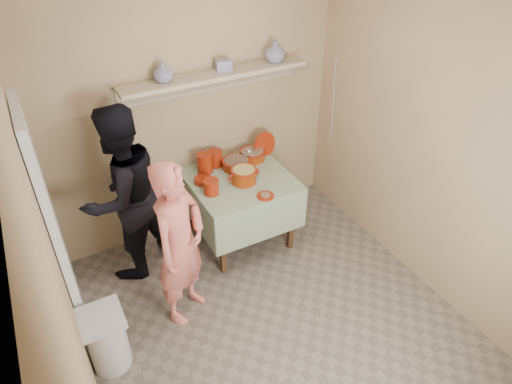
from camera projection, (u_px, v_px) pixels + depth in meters
ground at (282, 332)px, 3.89m from camera, size 3.50×3.50×0.00m
tile_panel at (55, 231)px, 3.43m from camera, size 0.06×0.70×2.00m
plate_stack_a at (205, 163)px, 4.50m from camera, size 0.15×0.15×0.20m
plate_stack_b at (215, 158)px, 4.61m from camera, size 0.14×0.14×0.17m
bowl_stack at (211, 187)px, 4.21m from camera, size 0.15×0.15×0.15m
empty_bowl at (203, 180)px, 4.39m from camera, size 0.17×0.17×0.05m
propped_lid at (265, 145)px, 4.77m from camera, size 0.28×0.12×0.27m
vase_right at (275, 51)px, 4.33m from camera, size 0.22×0.22×0.21m
vase_left at (163, 72)px, 3.92m from camera, size 0.24×0.24×0.18m
ceramic_box at (224, 65)px, 4.16m from camera, size 0.16×0.13×0.10m
person_cook at (180, 245)px, 3.67m from camera, size 0.66×0.63×1.52m
person_helper at (123, 196)px, 4.06m from camera, size 1.03×0.95×1.71m
room_shell at (290, 173)px, 2.96m from camera, size 3.04×3.54×2.62m
serving_table at (240, 188)px, 4.54m from camera, size 0.97×0.97×0.76m
cazuela_meat_a at (236, 163)px, 4.58m from camera, size 0.30×0.30×0.10m
cazuela_meat_b at (252, 154)px, 4.73m from camera, size 0.28×0.28×0.10m
ladle at (250, 151)px, 4.68m from camera, size 0.08×0.26×0.19m
cazuela_rice at (244, 174)px, 4.36m from camera, size 0.33×0.25×0.14m
front_plate at (265, 196)px, 4.20m from camera, size 0.16×0.16×0.03m
wall_shelf at (214, 77)px, 4.20m from camera, size 1.80×0.25×0.21m
trash_bin at (107, 340)px, 3.49m from camera, size 0.32×0.32×0.56m
electrical_cord at (333, 100)px, 4.81m from camera, size 0.01×0.05×0.90m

